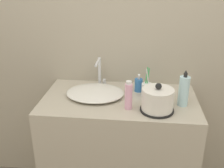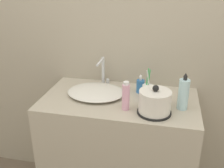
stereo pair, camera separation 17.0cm
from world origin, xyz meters
name	(u,v)px [view 2 (the right image)]	position (x,y,z in m)	size (l,w,h in m)	color
wall_back	(128,31)	(0.00, 0.58, 1.30)	(6.00, 0.04, 2.60)	#ADA38E
vanity_counter	(119,155)	(0.00, 0.28, 0.46)	(1.02, 0.56, 0.91)	#B7AD99
sink_basin	(96,92)	(-0.17, 0.30, 0.93)	(0.39, 0.32, 0.04)	silver
faucet	(103,70)	(-0.16, 0.48, 1.03)	(0.06, 0.17, 0.21)	silver
electric_kettle	(155,103)	(0.24, 0.14, 0.98)	(0.20, 0.20, 0.18)	black
toothbrush_cup	(148,91)	(0.18, 0.33, 0.96)	(0.07, 0.07, 0.20)	silver
lotion_bottle	(140,86)	(0.12, 0.41, 0.96)	(0.06, 0.06, 0.13)	#3370B7
shampoo_bottle	(126,96)	(0.06, 0.15, 1.00)	(0.05, 0.05, 0.18)	#EAA8C6
mouthwash_bottle	(183,94)	(0.40, 0.23, 1.01)	(0.06, 0.06, 0.23)	silver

